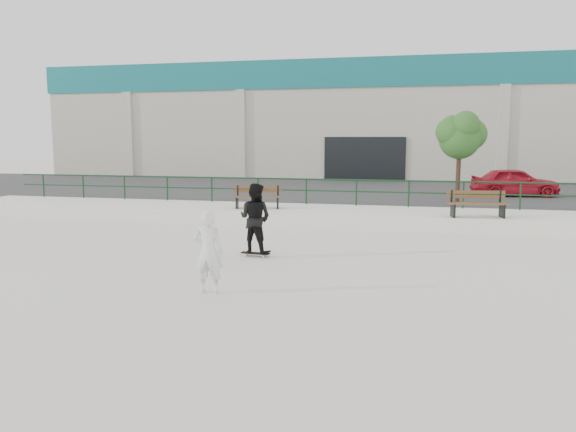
% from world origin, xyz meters
% --- Properties ---
extents(ground, '(120.00, 120.00, 0.00)m').
position_xyz_m(ground, '(0.00, 0.00, 0.00)').
color(ground, white).
rests_on(ground, ground).
extents(ledge, '(30.00, 3.00, 0.50)m').
position_xyz_m(ledge, '(0.00, 9.50, 0.25)').
color(ledge, silver).
rests_on(ledge, ground).
extents(parking_strip, '(60.00, 14.00, 0.50)m').
position_xyz_m(parking_strip, '(0.00, 18.00, 0.25)').
color(parking_strip, '#373737').
rests_on(parking_strip, ground).
extents(railing, '(28.00, 0.06, 1.03)m').
position_xyz_m(railing, '(-0.00, 10.80, 1.24)').
color(railing, '#153A1D').
rests_on(railing, ledge).
extents(commercial_building, '(44.20, 16.33, 8.00)m').
position_xyz_m(commercial_building, '(-0.00, 31.99, 4.58)').
color(commercial_building, '#AEAC9C').
rests_on(commercial_building, ground).
extents(bench_left, '(1.90, 0.90, 0.85)m').
position_xyz_m(bench_left, '(-2.52, 9.11, 0.92)').
color(bench_left, brown).
rests_on(bench_left, ledge).
extents(bench_right, '(1.99, 0.87, 0.89)m').
position_xyz_m(bench_right, '(5.29, 8.47, 0.94)').
color(bench_right, brown).
rests_on(bench_right, ledge).
extents(tree, '(2.08, 1.85, 3.70)m').
position_xyz_m(tree, '(4.95, 13.09, 3.27)').
color(tree, '#462C23').
rests_on(tree, parking_strip).
extents(red_car, '(3.96, 2.01, 1.29)m').
position_xyz_m(red_car, '(7.59, 16.11, 1.15)').
color(red_car, '#B31625').
rests_on(red_car, parking_strip).
extents(skateboard, '(0.79, 0.27, 0.09)m').
position_xyz_m(skateboard, '(-0.79, 2.99, 0.07)').
color(skateboard, black).
rests_on(skateboard, ground).
extents(standing_skater, '(1.03, 0.88, 1.85)m').
position_xyz_m(standing_skater, '(-0.79, 2.99, 1.02)').
color(standing_skater, black).
rests_on(standing_skater, skateboard).
extents(seated_skater, '(0.63, 0.43, 1.69)m').
position_xyz_m(seated_skater, '(-0.67, -0.64, 0.84)').
color(seated_skater, white).
rests_on(seated_skater, ground).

